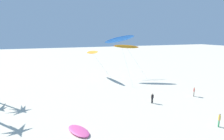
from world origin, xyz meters
The scene contains 7 objects.
flying_kite_0 centered at (9.50, 43.70, 7.67)m, with size 6.85×6.08×8.35m.
flying_kite_1 centered at (7.00, 42.11, 9.55)m, with size 7.10×9.95×10.99m.
flying_kite_3 centered at (0.96, 44.92, 6.41)m, with size 4.27×10.44×7.23m.
grounded_kite_2 centered at (-6.85, 21.14, 0.17)m, with size 2.82×3.72×0.34m.
person_foreground_walker centered at (14.15, 25.56, 0.91)m, with size 0.36×0.41×1.65m.
person_near_right centered at (8.77, 16.47, 0.91)m, with size 0.38×0.39×1.65m.
person_far_watcher centered at (5.58, 25.51, 0.90)m, with size 0.51×0.22×1.64m.
Camera 1 is at (-9.78, 3.03, 10.72)m, focal length 28.43 mm.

